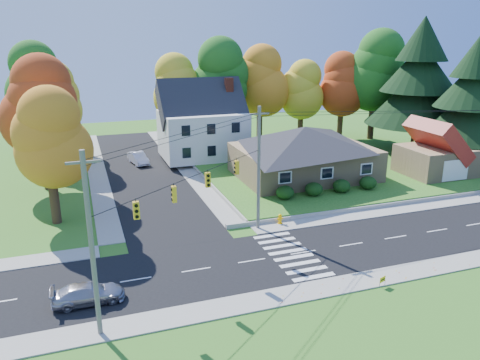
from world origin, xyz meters
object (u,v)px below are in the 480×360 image
Objects in this scene: white_car at (138,158)px; ranch_house at (304,151)px; silver_sedan at (88,293)px; fire_hydrant at (280,219)px.

ranch_house is at bearing -49.16° from white_car.
white_car is at bearing -12.66° from silver_sedan.
white_car is 4.71× the size of fire_hydrant.
white_car reaches higher than fire_hydrant.
ranch_house is at bearing 54.85° from fire_hydrant.
silver_sedan is 17.13m from fire_hydrant.
fire_hydrant is (15.51, 7.26, -0.19)m from silver_sedan.
fire_hydrant is (8.54, -23.30, -0.29)m from white_car.
white_car is (-15.98, 12.75, -2.53)m from ranch_house.
silver_sedan is 0.96× the size of white_car.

